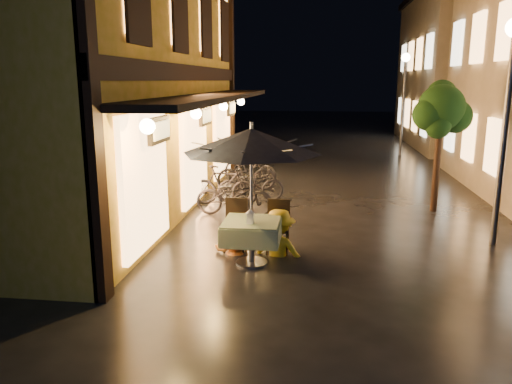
# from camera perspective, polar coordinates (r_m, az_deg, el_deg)

# --- Properties ---
(ground) EXTENTS (90.00, 90.00, 0.00)m
(ground) POSITION_cam_1_polar(r_m,az_deg,el_deg) (8.41, 9.67, -9.40)
(ground) COLOR black
(ground) RESTS_ON ground
(west_building) EXTENTS (5.90, 11.40, 7.40)m
(west_building) POSITION_cam_1_polar(r_m,az_deg,el_deg) (12.95, -17.51, 14.65)
(west_building) COLOR gold
(west_building) RESTS_ON ground
(east_building_far) EXTENTS (7.30, 10.30, 7.30)m
(east_building_far) POSITION_cam_1_polar(r_m,az_deg,el_deg) (26.98, 25.01, 12.62)
(east_building_far) COLOR #B2A28C
(east_building_far) RESTS_ON ground
(street_tree) EXTENTS (1.43, 1.20, 3.15)m
(street_tree) POSITION_cam_1_polar(r_m,az_deg,el_deg) (12.64, 20.44, 8.64)
(street_tree) COLOR black
(street_tree) RESTS_ON ground
(streetlamp_near) EXTENTS (0.36, 0.36, 4.23)m
(streetlamp_near) POSITION_cam_1_polar(r_m,az_deg,el_deg) (10.37, 26.94, 10.13)
(streetlamp_near) COLOR #59595E
(streetlamp_near) RESTS_ON ground
(streetlamp_far) EXTENTS (0.36, 0.36, 4.23)m
(streetlamp_far) POSITION_cam_1_polar(r_m,az_deg,el_deg) (22.06, 16.57, 11.58)
(streetlamp_far) COLOR #59595E
(streetlamp_far) RESTS_ON ground
(cafe_table) EXTENTS (0.99, 0.99, 0.78)m
(cafe_table) POSITION_cam_1_polar(r_m,az_deg,el_deg) (8.62, -0.51, -4.53)
(cafe_table) COLOR #59595E
(cafe_table) RESTS_ON ground
(patio_umbrella) EXTENTS (2.33, 2.33, 2.46)m
(patio_umbrella) POSITION_cam_1_polar(r_m,az_deg,el_deg) (8.29, -0.53, 5.84)
(patio_umbrella) COLOR #59595E
(patio_umbrella) RESTS_ON ground
(cafe_chair_left) EXTENTS (0.42, 0.42, 0.97)m
(cafe_chair_left) POSITION_cam_1_polar(r_m,az_deg,el_deg) (9.39, -2.32, -3.40)
(cafe_chair_left) COLOR black
(cafe_chair_left) RESTS_ON ground
(cafe_chair_right) EXTENTS (0.42, 0.42, 0.97)m
(cafe_chair_right) POSITION_cam_1_polar(r_m,az_deg,el_deg) (9.29, 2.56, -3.57)
(cafe_chair_right) COLOR black
(cafe_chair_right) RESTS_ON ground
(table_lantern) EXTENTS (0.16, 0.16, 0.25)m
(table_lantern) POSITION_cam_1_polar(r_m,az_deg,el_deg) (8.36, -0.68, -2.71)
(table_lantern) COLOR white
(table_lantern) RESTS_ON cafe_table
(person_orange) EXTENTS (0.75, 0.61, 1.43)m
(person_orange) POSITION_cam_1_polar(r_m,az_deg,el_deg) (9.19, -2.70, -2.61)
(person_orange) COLOR #BE6929
(person_orange) RESTS_ON ground
(person_yellow) EXTENTS (1.15, 0.77, 1.65)m
(person_yellow) POSITION_cam_1_polar(r_m,az_deg,el_deg) (9.05, 2.66, -2.15)
(person_yellow) COLOR yellow
(person_yellow) RESTS_ON ground
(bicycle_0) EXTENTS (1.85, 0.69, 0.96)m
(bicycle_0) POSITION_cam_1_polar(r_m,az_deg,el_deg) (11.75, -2.49, -0.40)
(bicycle_0) COLOR black
(bicycle_0) RESTS_ON ground
(bicycle_1) EXTENTS (1.72, 0.53, 1.03)m
(bicycle_1) POSITION_cam_1_polar(r_m,az_deg,el_deg) (12.70, -3.66, 0.73)
(bicycle_1) COLOR black
(bicycle_1) RESTS_ON ground
(bicycle_2) EXTENTS (1.84, 0.99, 0.92)m
(bicycle_2) POSITION_cam_1_polar(r_m,az_deg,el_deg) (13.10, -0.59, 0.87)
(bicycle_2) COLOR black
(bicycle_2) RESTS_ON ground
(bicycle_3) EXTENTS (1.76, 0.79, 1.02)m
(bicycle_3) POSITION_cam_1_polar(r_m,az_deg,el_deg) (14.42, -1.09, 2.17)
(bicycle_3) COLOR black
(bicycle_3) RESTS_ON ground
(bicycle_4) EXTENTS (2.00, 1.40, 0.99)m
(bicycle_4) POSITION_cam_1_polar(r_m,az_deg,el_deg) (15.38, -0.68, 2.78)
(bicycle_4) COLOR black
(bicycle_4) RESTS_ON ground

